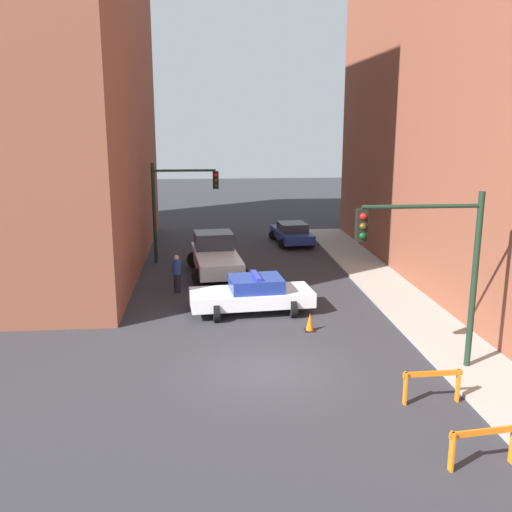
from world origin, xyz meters
The scene contains 11 objects.
ground_plane centered at (0.00, 0.00, 0.00)m, with size 120.00×120.00×0.00m, color #2D2D33.
sidewalk_right centered at (6.20, 0.00, 0.06)m, with size 2.40×44.00×0.12m.
traffic_light_near centered at (4.73, -0.50, 3.53)m, with size 3.64×0.35×5.20m.
traffic_light_far centered at (-3.30, 13.88, 3.40)m, with size 3.44×0.35×5.20m.
police_car centered at (-0.03, 5.34, 0.72)m, with size 4.84×2.62×1.52m.
white_truck centered at (-1.32, 11.32, 0.91)m, with size 2.95×5.56×1.90m.
parked_car_near centered at (3.45, 17.96, 0.67)m, with size 2.52×4.44×1.31m.
pedestrian_crossing centered at (-3.05, 8.28, 0.86)m, with size 0.40×0.40×1.66m.
barrier_front centered at (3.97, -5.32, 0.62)m, with size 1.60×0.33×0.90m.
barrier_mid centered at (4.01, -2.45, 0.62)m, with size 1.60×0.20×0.90m.
traffic_cone centered at (1.81, 3.11, 0.32)m, with size 0.36×0.36×0.66m.
Camera 1 is at (-1.82, -15.67, 7.18)m, focal length 40.00 mm.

